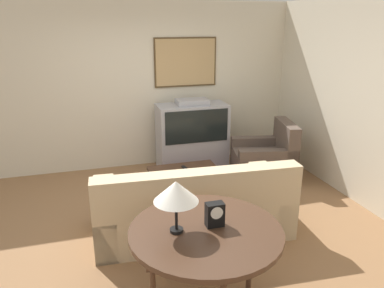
% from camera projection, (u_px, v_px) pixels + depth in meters
% --- Properties ---
extents(ground_plane, '(12.00, 12.00, 0.00)m').
position_uv_depth(ground_plane, '(170.00, 223.00, 4.64)').
color(ground_plane, '#8E6642').
extents(wall_back, '(12.00, 0.10, 2.70)m').
position_uv_depth(wall_back, '(139.00, 86.00, 6.15)').
color(wall_back, beige).
rests_on(wall_back, ground_plane).
extents(wall_right, '(0.06, 12.00, 2.70)m').
position_uv_depth(wall_right, '(362.00, 103.00, 4.92)').
color(wall_right, beige).
rests_on(wall_right, ground_plane).
extents(area_rug, '(2.12, 1.66, 0.01)m').
position_uv_depth(area_rug, '(193.00, 193.00, 5.43)').
color(area_rug, brown).
rests_on(area_rug, ground_plane).
extents(tv, '(1.14, 0.54, 1.18)m').
position_uv_depth(tv, '(192.00, 136.00, 6.22)').
color(tv, '#9E9EA3').
rests_on(tv, ground_plane).
extents(couch, '(2.29, 1.11, 0.90)m').
position_uv_depth(couch, '(193.00, 208.00, 4.34)').
color(couch, '#CCB289').
rests_on(couch, ground_plane).
extents(armchair, '(1.04, 0.98, 0.91)m').
position_uv_depth(armchair, '(265.00, 160.00, 5.86)').
color(armchair, brown).
rests_on(armchair, ground_plane).
extents(coffee_table, '(0.97, 0.51, 0.39)m').
position_uv_depth(coffee_table, '(184.00, 172.00, 5.29)').
color(coffee_table, '#472D1E').
rests_on(coffee_table, ground_plane).
extents(console_table, '(1.27, 1.27, 0.77)m').
position_uv_depth(console_table, '(206.00, 236.00, 3.07)').
color(console_table, '#472D1E').
rests_on(console_table, ground_plane).
extents(table_lamp, '(0.36, 0.36, 0.44)m').
position_uv_depth(table_lamp, '(176.00, 192.00, 2.91)').
color(table_lamp, black).
rests_on(table_lamp, console_table).
extents(mantel_clock, '(0.15, 0.10, 0.21)m').
position_uv_depth(mantel_clock, '(215.00, 214.00, 3.07)').
color(mantel_clock, black).
rests_on(mantel_clock, console_table).
extents(remote, '(0.07, 0.16, 0.02)m').
position_uv_depth(remote, '(185.00, 168.00, 5.29)').
color(remote, black).
rests_on(remote, coffee_table).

